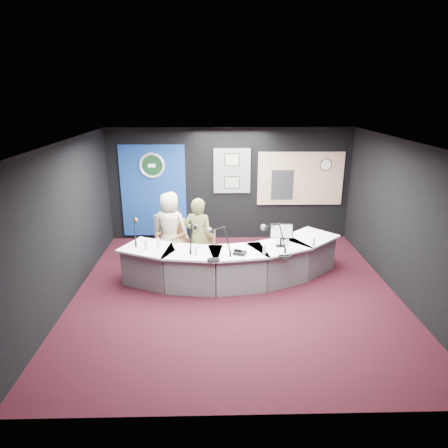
{
  "coord_description": "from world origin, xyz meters",
  "views": [
    {
      "loc": [
        -0.38,
        -6.72,
        3.6
      ],
      "look_at": [
        -0.2,
        0.8,
        1.1
      ],
      "focal_mm": 32.0,
      "sensor_mm": 36.0,
      "label": 1
    }
  ],
  "objects_px": {
    "armchair_left": "(171,241)",
    "person_man": "(170,227)",
    "person_woman": "(199,237)",
    "broadcast_desk": "(232,262)",
    "armchair_right": "(199,253)"
  },
  "relations": [
    {
      "from": "armchair_left",
      "to": "person_man",
      "type": "bearing_deg",
      "value": 0.0
    },
    {
      "from": "broadcast_desk",
      "to": "armchair_left",
      "type": "relative_size",
      "value": 4.78
    },
    {
      "from": "broadcast_desk",
      "to": "person_woman",
      "type": "height_order",
      "value": "person_woman"
    },
    {
      "from": "person_woman",
      "to": "person_man",
      "type": "bearing_deg",
      "value": -30.93
    },
    {
      "from": "broadcast_desk",
      "to": "person_woman",
      "type": "distance_m",
      "value": 0.84
    },
    {
      "from": "broadcast_desk",
      "to": "armchair_left",
      "type": "height_order",
      "value": "armchair_left"
    },
    {
      "from": "armchair_left",
      "to": "armchair_right",
      "type": "bearing_deg",
      "value": -14.13
    },
    {
      "from": "broadcast_desk",
      "to": "person_man",
      "type": "xyz_separation_m",
      "value": [
        -1.31,
        1.0,
        0.41
      ]
    },
    {
      "from": "broadcast_desk",
      "to": "person_man",
      "type": "bearing_deg",
      "value": 142.62
    },
    {
      "from": "person_man",
      "to": "armchair_left",
      "type": "bearing_deg",
      "value": -0.0
    },
    {
      "from": "person_man",
      "to": "person_woman",
      "type": "distance_m",
      "value": 0.99
    },
    {
      "from": "armchair_left",
      "to": "person_woman",
      "type": "xyz_separation_m",
      "value": [
        0.65,
        -0.74,
        0.35
      ]
    },
    {
      "from": "broadcast_desk",
      "to": "person_woman",
      "type": "bearing_deg",
      "value": 158.7
    },
    {
      "from": "armchair_left",
      "to": "person_man",
      "type": "height_order",
      "value": "person_man"
    },
    {
      "from": "armchair_right",
      "to": "armchair_left",
      "type": "bearing_deg",
      "value": 167.1
    }
  ]
}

